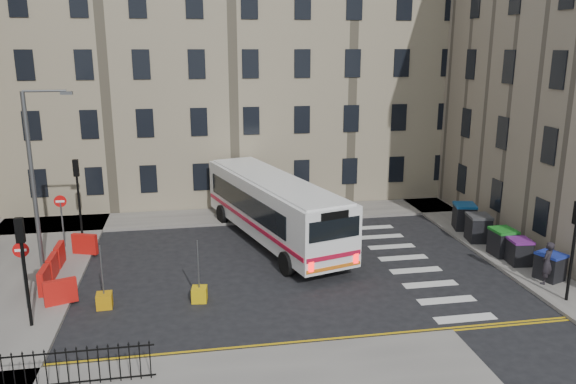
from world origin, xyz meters
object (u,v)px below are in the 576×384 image
object	(u,v)px
pedestrian	(547,263)
wheelie_bin_d	(478,228)
bus	(274,206)
bollard_chevron	(104,301)
streetlamp	(32,178)
bollard_yellow	(199,294)
wheelie_bin_a	(550,266)
wheelie_bin_c	(503,242)
wheelie_bin_b	(519,251)
wheelie_bin_e	(464,216)

from	to	relation	value
pedestrian	wheelie_bin_d	bearing A→B (deg)	-123.67
bus	wheelie_bin_d	size ratio (longest dim) A/B	8.82
wheelie_bin_d	bus	bearing A→B (deg)	177.53
wheelie_bin_d	bollard_chevron	world-z (taller)	wheelie_bin_d
streetlamp	bollard_yellow	world-z (taller)	streetlamp
bus	bollard_chevron	bearing A→B (deg)	-156.16
streetlamp	bus	size ratio (longest dim) A/B	0.65
wheelie_bin_a	bollard_chevron	distance (m)	18.82
bus	bollard_chevron	distance (m)	10.25
wheelie_bin_a	wheelie_bin_d	xyz separation A→B (m)	(-0.58, 5.21, 0.10)
wheelie_bin_a	wheelie_bin_c	world-z (taller)	wheelie_bin_c
wheelie_bin_b	wheelie_bin_e	bearing A→B (deg)	96.84
bus	wheelie_bin_b	size ratio (longest dim) A/B	10.52
wheelie_bin_a	wheelie_bin_d	bearing A→B (deg)	75.45
streetlamp	pedestrian	bearing A→B (deg)	-15.12
wheelie_bin_e	bollard_chevron	size ratio (longest dim) A/B	2.55
streetlamp	wheelie_bin_c	size ratio (longest dim) A/B	6.16
wheelie_bin_e	bollard_yellow	world-z (taller)	wheelie_bin_e
bus	streetlamp	bearing A→B (deg)	173.27
bus	wheelie_bin_c	xyz separation A→B (m)	(10.59, -4.28, -1.12)
wheelie_bin_a	wheelie_bin_c	xyz separation A→B (m)	(-0.46, 3.06, 0.06)
wheelie_bin_c	bollard_chevron	distance (m)	18.48
wheelie_bin_c	wheelie_bin_d	size ratio (longest dim) A/B	0.93
bus	bollard_chevron	size ratio (longest dim) A/B	20.97
wheelie_bin_b	pedestrian	bearing A→B (deg)	-87.87
streetlamp	wheelie_bin_b	size ratio (longest dim) A/B	6.80
streetlamp	wheelie_bin_d	xyz separation A→B (m)	(21.61, -0.28, -3.48)
wheelie_bin_c	bollard_chevron	xyz separation A→B (m)	(-18.34, -2.23, -0.52)
pedestrian	bollard_chevron	world-z (taller)	pedestrian
wheelie_bin_e	pedestrian	bearing A→B (deg)	-76.10
wheelie_bin_d	pedestrian	xyz separation A→B (m)	(0.13, -5.59, 0.23)
bus	wheelie_bin_e	bearing A→B (deg)	-17.02
wheelie_bin_e	bollard_chevron	world-z (taller)	wheelie_bin_e
bollard_chevron	bus	bearing A→B (deg)	40.04
bus	pedestrian	xyz separation A→B (m)	(10.60, -7.73, -0.85)
bus	wheelie_bin_d	world-z (taller)	bus
streetlamp	bus	bearing A→B (deg)	9.46
bus	wheelie_bin_b	world-z (taller)	bus
wheelie_bin_a	pedestrian	xyz separation A→B (m)	(-0.45, -0.39, 0.33)
bus	pedestrian	world-z (taller)	bus
wheelie_bin_b	bollard_yellow	xyz separation A→B (m)	(-14.80, -1.13, -0.45)
wheelie_bin_b	bollard_chevron	distance (m)	18.54
wheelie_bin_b	bollard_chevron	bearing A→B (deg)	-170.63
wheelie_bin_c	streetlamp	bearing A→B (deg)	171.49
wheelie_bin_a	streetlamp	bearing A→B (deg)	145.19
pedestrian	wheelie_bin_e	bearing A→B (deg)	-125.65
bus	wheelie_bin_a	bearing A→B (deg)	-49.79
wheelie_bin_a	bollard_yellow	world-z (taller)	wheelie_bin_a
bus	wheelie_bin_e	distance (m)	10.74
wheelie_bin_c	wheelie_bin_d	bearing A→B (deg)	91.16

